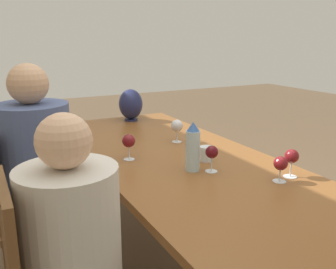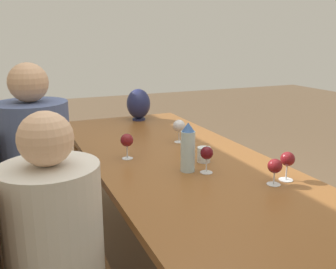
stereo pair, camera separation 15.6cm
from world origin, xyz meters
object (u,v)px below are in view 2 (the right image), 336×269
wine_glass_1 (127,141)px  chair_far (25,203)px  person_near (60,255)px  water_bottle (188,148)px  wine_glass_0 (288,160)px  water_tumbler (204,155)px  wine_glass_4 (179,126)px  person_far (40,173)px  vase (138,104)px  wine_glass_3 (207,154)px  wine_glass_2 (275,167)px

wine_glass_1 → chair_far: chair_far is taller
chair_far → person_near: bearing=-173.4°
water_bottle → chair_far: (0.45, 0.78, -0.35)m
wine_glass_0 → water_tumbler: bearing=30.5°
person_near → water_bottle: bearing=-64.2°
wine_glass_4 → person_far: bearing=93.7°
wine_glass_4 → chair_far: bearing=93.3°
vase → chair_far: vase is taller
water_bottle → wine_glass_3: (-0.06, -0.07, -0.02)m
wine_glass_3 → person_far: 0.93m
person_near → wine_glass_3: bearing=-70.4°
wine_glass_0 → wine_glass_4: size_ratio=0.95×
wine_glass_1 → person_near: bearing=144.3°
wine_glass_3 → water_bottle: bearing=51.2°
wine_glass_2 → chair_far: bearing=54.1°
wine_glass_2 → wine_glass_0: bearing=-76.3°
person_far → water_tumbler: bearing=-113.0°
vase → person_far: (-0.79, 0.85, -0.19)m
wine_glass_0 → person_far: 1.31m
wine_glass_1 → wine_glass_4: (0.19, -0.41, 0.00)m
water_tumbler → person_near: (-0.42, 0.83, -0.16)m
wine_glass_0 → wine_glass_3: 0.38m
wine_glass_1 → chair_far: bearing=76.4°
wine_glass_2 → person_near: size_ratio=0.11×
vase → wine_glass_3: size_ratio=1.87×
vase → chair_far: (-0.79, 0.94, -0.36)m
vase → wine_glass_3: vase is taller
water_bottle → person_far: (0.45, 0.69, -0.18)m
wine_glass_2 → wine_glass_4: bearing=6.9°
wine_glass_0 → person_near: size_ratio=0.12×
wine_glass_4 → person_far: (-0.06, 0.87, -0.17)m
person_far → water_bottle: bearing=-123.0°
wine_glass_1 → wine_glass_3: size_ratio=1.05×
vase → wine_glass_1: vase is taller
wine_glass_0 → wine_glass_1: size_ratio=0.98×
water_bottle → chair_far: bearing=60.1°
wine_glass_3 → wine_glass_4: (0.56, -0.11, 0.01)m
water_bottle → wine_glass_1: bearing=35.5°
wine_glass_0 → wine_glass_1: (0.61, 0.60, 0.00)m
chair_far → person_near: person_near is taller
person_near → wine_glass_4: bearing=-46.2°
wine_glass_0 → wine_glass_3: wine_glass_0 is taller
wine_glass_4 → person_near: size_ratio=0.13×
person_far → wine_glass_0: bearing=-125.1°
wine_glass_4 → person_far: person_far is taller
wine_glass_4 → wine_glass_3: bearing=168.9°
water_tumbler → wine_glass_4: bearing=-5.7°
water_tumbler → vase: 1.15m
person_near → wine_glass_0: bearing=-88.3°
wine_glass_2 → water_bottle: bearing=41.6°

